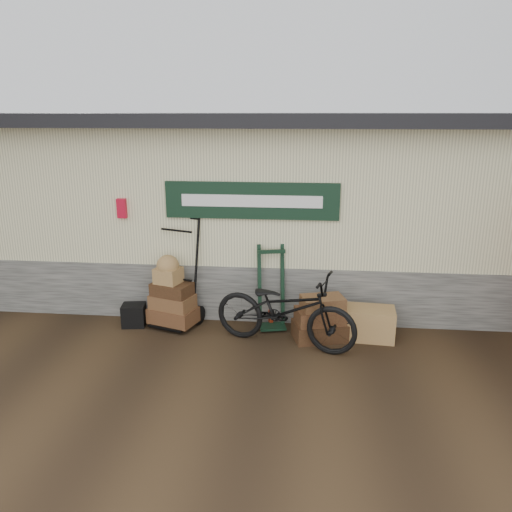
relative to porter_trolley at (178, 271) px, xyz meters
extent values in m
plane|color=black|center=(1.43, -0.85, -0.85)|extent=(80.00, 80.00, 0.00)
cube|color=#4C4C47|center=(1.43, 1.90, -0.40)|extent=(14.00, 3.54, 0.90)
cube|color=#B9B587|center=(1.43, 1.90, 1.10)|extent=(14.00, 3.50, 2.10)
cube|color=black|center=(1.43, 1.75, 2.25)|extent=(14.40, 4.10, 0.20)
cube|color=black|center=(1.13, 0.12, 1.10)|extent=(2.60, 0.06, 0.55)
cube|color=white|center=(1.13, 0.09, 1.10)|extent=(2.10, 0.01, 0.18)
cube|color=red|center=(-0.87, 0.12, 0.95)|extent=(0.14, 0.10, 0.30)
cube|color=olive|center=(2.92, -0.28, -0.62)|extent=(0.74, 0.52, 0.46)
cube|color=black|center=(-0.68, -0.20, -0.68)|extent=(0.39, 0.34, 0.35)
imported|color=black|center=(1.68, -0.65, -0.25)|extent=(1.30, 2.21, 1.21)
camera|label=1|loc=(1.93, -7.18, 2.36)|focal=35.00mm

